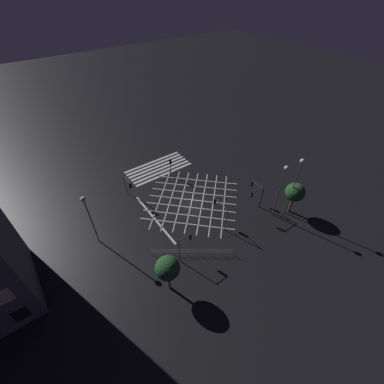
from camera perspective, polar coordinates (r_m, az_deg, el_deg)
ground_plane at (r=40.24m, az=0.00°, el=-1.75°), size 200.00×200.00×0.00m
road_markings at (r=43.54m, az=-4.63°, el=2.09°), size 16.91×21.35×0.01m
traffic_light_ne_main at (r=30.98m, az=-1.48°, el=-11.13°), size 1.92×0.36×4.15m
traffic_light_median_south at (r=43.32m, az=-4.79°, el=6.15°), size 0.36×0.39×3.60m
traffic_light_se_cross at (r=39.80m, az=-14.01°, el=1.63°), size 0.36×2.61×3.85m
traffic_light_nw_cross at (r=39.15m, az=14.05°, el=0.70°), size 0.36×2.48×3.77m
traffic_light_median_north at (r=34.69m, az=6.21°, el=-3.71°), size 0.36×2.81×4.21m
traffic_light_nw_main at (r=37.40m, az=14.07°, el=-0.53°), size 2.69×0.36×4.47m
street_lamp_east at (r=32.60m, az=-22.36°, el=-3.41°), size 0.62×0.62×8.05m
street_lamp_west at (r=36.19m, az=22.41°, el=3.57°), size 0.60×0.60×9.60m
street_lamp_far at (r=35.42m, az=19.52°, el=2.52°), size 0.59×0.59×8.90m
street_tree_near at (r=27.93m, az=-5.45°, el=-16.52°), size 2.67×2.67×5.41m
street_tree_far at (r=38.72m, az=21.93°, el=-0.07°), size 2.72×2.72×5.14m
pedestrian_railing at (r=33.08m, az=0.00°, el=-13.04°), size 8.33×6.08×1.05m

